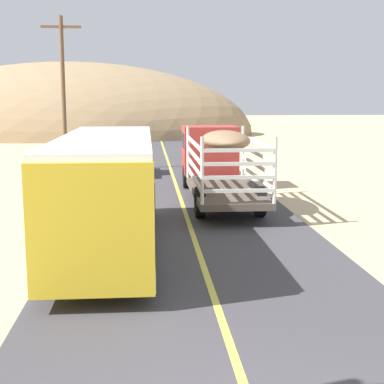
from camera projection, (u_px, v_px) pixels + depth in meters
The scene contains 5 objects.
livestock_truck at pixel (215, 155), 24.74m from camera, with size 2.53×9.70×3.02m.
bus at pixel (107, 189), 15.98m from camera, with size 2.54×10.00×3.21m.
car_far at pixel (128, 162), 31.69m from camera, with size 1.80×4.40×1.46m.
power_pole_mid at pixel (63, 90), 32.23m from camera, with size 2.20×0.24×8.70m.
distant_hill at pixel (70, 135), 63.30m from camera, with size 40.68×22.43×15.93m, color #997C5A.
Camera 1 is at (-1.42, -5.74, 4.34)m, focal length 53.47 mm.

